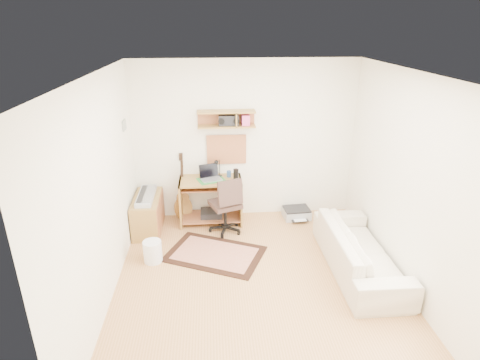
{
  "coord_description": "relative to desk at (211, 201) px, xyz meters",
  "views": [
    {
      "loc": [
        -0.55,
        -4.22,
        3.12
      ],
      "look_at": [
        -0.15,
        1.05,
        1.0
      ],
      "focal_mm": 29.82,
      "sensor_mm": 36.0,
      "label": 1
    }
  ],
  "objects": [
    {
      "name": "cabinet",
      "position": [
        -1.0,
        -0.19,
        -0.1
      ],
      "size": [
        0.4,
        0.9,
        0.55
      ],
      "primitive_type": "cube",
      "color": "#A37939",
      "rests_on": "floor"
    },
    {
      "name": "left_wall",
      "position": [
        -1.23,
        -1.73,
        0.93
      ],
      "size": [
        0.01,
        4.0,
        2.6
      ],
      "primitive_type": "cube",
      "color": "white",
      "rests_on": "ground"
    },
    {
      "name": "right_wall",
      "position": [
        2.38,
        -1.73,
        0.93
      ],
      "size": [
        0.01,
        4.0,
        2.6
      ],
      "primitive_type": "cube",
      "color": "white",
      "rests_on": "ground"
    },
    {
      "name": "desk",
      "position": [
        0.0,
        0.0,
        0.0
      ],
      "size": [
        1.0,
        0.55,
        0.75
      ],
      "primitive_type": null,
      "color": "#A37939",
      "rests_on": "floor"
    },
    {
      "name": "ceiling",
      "position": [
        0.58,
        -1.73,
        2.23
      ],
      "size": [
        3.6,
        4.0,
        0.01
      ],
      "primitive_type": "cube",
      "color": "white",
      "rests_on": "ground"
    },
    {
      "name": "rug",
      "position": [
        0.04,
        -1.02,
        -0.37
      ],
      "size": [
        1.56,
        1.34,
        0.02
      ],
      "primitive_type": "cube",
      "rotation": [
        0.0,
        0.0,
        -0.42
      ],
      "color": "#D8B491",
      "rests_on": "floor"
    },
    {
      "name": "pencil_cup",
      "position": [
        0.3,
        0.1,
        0.43
      ],
      "size": [
        0.07,
        0.07,
        0.1
      ],
      "primitive_type": "cylinder",
      "color": "#2C5086",
      "rests_on": "desk"
    },
    {
      "name": "task_chair",
      "position": [
        0.22,
        -0.35,
        0.1
      ],
      "size": [
        0.63,
        0.63,
        0.95
      ],
      "primitive_type": null,
      "rotation": [
        0.0,
        0.0,
        0.37
      ],
      "color": "#3C2A23",
      "rests_on": "floor"
    },
    {
      "name": "printer",
      "position": [
        1.44,
        0.03,
        -0.29
      ],
      "size": [
        0.46,
        0.38,
        0.17
      ],
      "primitive_type": "cube",
      "rotation": [
        0.0,
        0.0,
        0.08
      ],
      "color": "#A5A8AA",
      "rests_on": "floor"
    },
    {
      "name": "cork_board",
      "position": [
        0.28,
        0.25,
        0.79
      ],
      "size": [
        0.64,
        0.03,
        0.49
      ],
      "primitive_type": "cube",
      "color": "tan",
      "rests_on": "back_wall"
    },
    {
      "name": "guitar",
      "position": [
        -0.47,
        0.13,
        0.19
      ],
      "size": [
        0.34,
        0.27,
        1.14
      ],
      "primitive_type": null,
      "rotation": [
        0.0,
        0.0,
        0.28
      ],
      "color": "#B57E37",
      "rests_on": "floor"
    },
    {
      "name": "sofa",
      "position": [
        1.96,
        -1.52,
        0.01
      ],
      "size": [
        0.57,
        1.95,
        0.76
      ],
      "primitive_type": "imported",
      "rotation": [
        0.0,
        0.0,
        1.57
      ],
      "color": "beige",
      "rests_on": "floor"
    },
    {
      "name": "back_wall",
      "position": [
        0.58,
        0.28,
        0.93
      ],
      "size": [
        3.6,
        0.01,
        2.6
      ],
      "primitive_type": "cube",
      "color": "white",
      "rests_on": "ground"
    },
    {
      "name": "laptop",
      "position": [
        0.01,
        -0.02,
        0.5
      ],
      "size": [
        0.4,
        0.4,
        0.24
      ],
      "primitive_type": null,
      "rotation": [
        0.0,
        0.0,
        0.34
      ],
      "color": "silver",
      "rests_on": "desk"
    },
    {
      "name": "speaker",
      "position": [
        0.41,
        -0.05,
        0.47
      ],
      "size": [
        0.08,
        0.08,
        0.18
      ],
      "primitive_type": "cylinder",
      "color": "black",
      "rests_on": "desk"
    },
    {
      "name": "wall_shelf",
      "position": [
        0.28,
        0.15,
        1.32
      ],
      "size": [
        0.9,
        0.25,
        0.26
      ],
      "primitive_type": "cube",
      "color": "#A37939",
      "rests_on": "back_wall"
    },
    {
      "name": "desk_lamp",
      "position": [
        0.15,
        0.14,
        0.52
      ],
      "size": [
        0.1,
        0.1,
        0.29
      ],
      "primitive_type": null,
      "color": "black",
      "rests_on": "desk"
    },
    {
      "name": "boombox",
      "position": [
        0.31,
        0.15,
        1.3
      ],
      "size": [
        0.31,
        0.14,
        0.16
      ],
      "primitive_type": "cube",
      "color": "black",
      "rests_on": "wall_shelf"
    },
    {
      "name": "waste_basket",
      "position": [
        -0.82,
        -1.13,
        -0.22
      ],
      "size": [
        0.3,
        0.3,
        0.31
      ],
      "primitive_type": "cylinder",
      "rotation": [
        0.0,
        0.0,
        -0.18
      ],
      "color": "white",
      "rests_on": "floor"
    },
    {
      "name": "floor",
      "position": [
        0.58,
        -1.73,
        -0.38
      ],
      "size": [
        3.6,
        4.0,
        0.01
      ],
      "primitive_type": "cube",
      "color": "tan",
      "rests_on": "ground"
    },
    {
      "name": "music_keyboard",
      "position": [
        -1.0,
        -0.19,
        0.21
      ],
      "size": [
        0.24,
        0.77,
        0.07
      ],
      "primitive_type": "cube",
      "color": "#B2B5BA",
      "rests_on": "cabinet"
    },
    {
      "name": "wall_photo",
      "position": [
        -1.21,
        -0.23,
        1.34
      ],
      "size": [
        0.02,
        0.2,
        0.15
      ],
      "primitive_type": "cube",
      "color": "#4C8CBF",
      "rests_on": "left_wall"
    }
  ]
}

